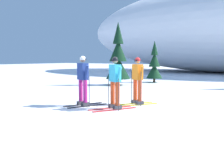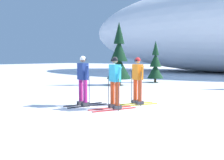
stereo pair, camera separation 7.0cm
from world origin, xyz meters
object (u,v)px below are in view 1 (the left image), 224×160
object	(u,v)px
skier_orange_jacket	(137,80)
skier_navy_jacket	(83,79)
pine_tree_center_left	(154,65)
skier_cyan_jacket	(115,82)
pine_tree_far_left	(118,59)

from	to	relation	value
skier_orange_jacket	skier_navy_jacket	bearing A→B (deg)	-137.05
skier_navy_jacket	pine_tree_center_left	distance (m)	10.30
skier_orange_jacket	pine_tree_center_left	distance (m)	9.41
skier_orange_jacket	pine_tree_center_left	size ratio (longest dim) A/B	0.60
skier_orange_jacket	skier_cyan_jacket	bearing A→B (deg)	-98.45
pine_tree_far_left	pine_tree_center_left	bearing A→B (deg)	70.90
skier_orange_jacket	skier_cyan_jacket	world-z (taller)	skier_cyan_jacket
skier_orange_jacket	pine_tree_far_left	bearing A→B (deg)	129.01
skier_navy_jacket	pine_tree_center_left	bearing A→B (deg)	101.49
skier_navy_jacket	pine_tree_far_left	world-z (taller)	pine_tree_far_left
skier_cyan_jacket	skier_navy_jacket	bearing A→B (deg)	-173.60
pine_tree_center_left	skier_orange_jacket	bearing A→B (deg)	-68.04
skier_orange_jacket	skier_navy_jacket	size ratio (longest dim) A/B	0.98
pine_tree_far_left	skier_navy_jacket	bearing A→B (deg)	-66.08
pine_tree_center_left	skier_cyan_jacket	bearing A→B (deg)	-71.45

